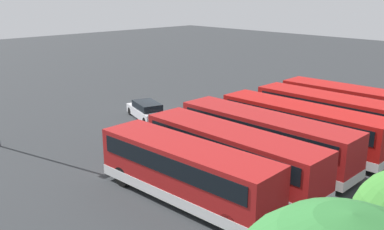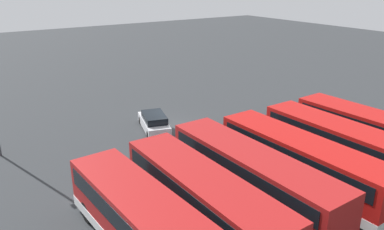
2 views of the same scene
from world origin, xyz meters
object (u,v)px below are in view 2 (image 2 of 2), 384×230
(bus_single_deck_fifth, at_px, (203,198))
(bus_single_deck_near_end, at_px, (374,133))
(bus_single_deck_fourth, at_px, (252,175))
(car_hatchback_silver, at_px, (154,122))
(bus_single_deck_third, at_px, (301,160))
(bus_single_deck_second, at_px, (337,143))
(bus_single_deck_sixth, at_px, (141,220))

(bus_single_deck_fifth, bearing_deg, bus_single_deck_near_end, -179.17)
(bus_single_deck_fourth, height_order, bus_single_deck_fifth, same)
(bus_single_deck_fourth, relative_size, car_hatchback_silver, 2.40)
(bus_single_deck_third, bearing_deg, bus_single_deck_second, -174.10)
(bus_single_deck_near_end, xyz_separation_m, bus_single_deck_third, (7.55, 0.06, -0.00))
(bus_single_deck_second, xyz_separation_m, bus_single_deck_fifth, (11.15, 0.56, 0.00))
(bus_single_deck_fourth, bearing_deg, bus_single_deck_sixth, 3.47)
(bus_single_deck_fifth, xyz_separation_m, car_hatchback_silver, (-4.15, -12.76, -0.92))
(bus_single_deck_near_end, bearing_deg, bus_single_deck_third, 0.45)
(bus_single_deck_third, height_order, bus_single_deck_fourth, same)
(bus_single_deck_third, distance_m, car_hatchback_silver, 13.00)
(bus_single_deck_second, height_order, car_hatchback_silver, bus_single_deck_second)
(bus_single_deck_near_end, distance_m, bus_single_deck_third, 7.55)
(bus_single_deck_second, xyz_separation_m, car_hatchback_silver, (7.00, -12.19, -0.92))
(bus_single_deck_third, relative_size, bus_single_deck_fourth, 0.98)
(bus_single_deck_sixth, bearing_deg, bus_single_deck_second, -177.98)
(bus_single_deck_second, height_order, bus_single_deck_third, same)
(bus_single_deck_sixth, bearing_deg, bus_single_deck_fifth, 179.11)
(bus_single_deck_near_end, height_order, bus_single_deck_third, same)
(bus_single_deck_near_end, bearing_deg, bus_single_deck_fourth, -1.34)
(bus_single_deck_second, relative_size, bus_single_deck_third, 0.92)
(bus_single_deck_near_end, xyz_separation_m, bus_single_deck_second, (3.61, -0.35, -0.00))
(bus_single_deck_fourth, xyz_separation_m, bus_single_deck_sixth, (6.95, 0.42, -0.00))
(bus_single_deck_near_end, xyz_separation_m, car_hatchback_silver, (10.61, -12.54, -0.92))
(bus_single_deck_third, height_order, car_hatchback_silver, bus_single_deck_third)
(bus_single_deck_second, bearing_deg, bus_single_deck_third, 5.90)
(bus_single_deck_fifth, bearing_deg, car_hatchback_silver, -108.02)
(bus_single_deck_fourth, bearing_deg, car_hatchback_silver, -92.45)
(bus_single_deck_near_end, xyz_separation_m, bus_single_deck_sixth, (18.09, 0.16, -0.00))
(bus_single_deck_third, bearing_deg, bus_single_deck_fifth, 1.22)
(bus_single_deck_third, xyz_separation_m, bus_single_deck_fifth, (7.21, 0.15, -0.00))
(bus_single_deck_second, bearing_deg, bus_single_deck_fifth, 2.88)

